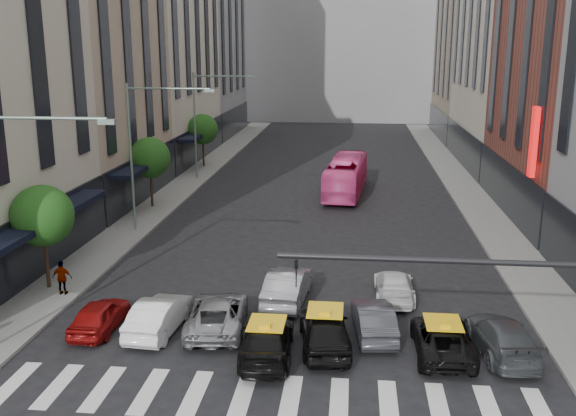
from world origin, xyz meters
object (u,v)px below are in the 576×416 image
(streetlamp_far, at_px, (206,112))
(car_red, at_px, (100,315))
(taxi_center, at_px, (325,330))
(streetlamp_near, at_px, (4,199))
(bus, at_px, (346,176))
(taxi_left, at_px, (267,340))
(pedestrian_far, at_px, (62,278))
(streetlamp_mid, at_px, (145,138))
(car_white_front, at_px, (159,315))

(streetlamp_far, xyz_separation_m, car_red, (2.38, -30.03, -5.26))
(taxi_center, bearing_deg, car_red, -11.53)
(streetlamp_near, height_order, bus, streetlamp_near)
(taxi_left, distance_m, taxi_center, 2.32)
(taxi_center, bearing_deg, pedestrian_far, -24.96)
(streetlamp_far, xyz_separation_m, taxi_center, (11.59, -30.72, -5.13))
(streetlamp_mid, height_order, streetlamp_far, same)
(car_white_front, xyz_separation_m, pedestrian_far, (-5.51, 3.11, 0.24))
(taxi_center, bearing_deg, streetlamp_mid, -59.03)
(taxi_center, bearing_deg, bus, -98.06)
(car_red, distance_m, bus, 27.54)
(streetlamp_near, xyz_separation_m, taxi_left, (9.49, 0.32, -5.23))
(streetlamp_near, relative_size, streetlamp_mid, 1.00)
(streetlamp_near, bearing_deg, bus, 66.70)
(streetlamp_far, xyz_separation_m, bus, (11.96, -4.22, -4.45))
(streetlamp_near, height_order, taxi_center, streetlamp_near)
(streetlamp_far, bearing_deg, taxi_left, -73.33)
(streetlamp_near, distance_m, pedestrian_far, 7.21)
(streetlamp_mid, xyz_separation_m, pedestrian_far, (-0.67, -10.80, -4.95))
(taxi_center, relative_size, pedestrian_far, 2.83)
(streetlamp_near, xyz_separation_m, car_red, (2.38, 1.97, -5.26))
(streetlamp_far, relative_size, car_white_front, 2.09)
(bus, xyz_separation_m, pedestrian_far, (-12.63, -22.58, -0.50))
(streetlamp_near, height_order, taxi_left, streetlamp_near)
(streetlamp_near, bearing_deg, car_red, 39.55)
(car_white_front, relative_size, pedestrian_far, 2.70)
(streetlamp_near, height_order, pedestrian_far, streetlamp_near)
(taxi_center, xyz_separation_m, bus, (0.37, 26.50, 0.68))
(pedestrian_far, bearing_deg, bus, -121.39)
(taxi_center, height_order, bus, bus)
(taxi_left, xyz_separation_m, bus, (2.48, 27.45, 0.78))
(streetlamp_mid, xyz_separation_m, streetlamp_far, (0.00, 16.00, 0.00))
(streetlamp_mid, relative_size, taxi_left, 1.93)
(car_red, height_order, taxi_left, taxi_left)
(bus, bearing_deg, pedestrian_far, 66.06)
(streetlamp_mid, distance_m, taxi_center, 19.43)
(streetlamp_near, bearing_deg, taxi_center, 6.30)
(pedestrian_far, bearing_deg, car_red, 131.25)
(streetlamp_mid, bearing_deg, taxi_center, -51.78)
(car_white_front, bearing_deg, streetlamp_far, -76.64)
(car_red, bearing_deg, streetlamp_far, -84.86)
(taxi_left, relative_size, bus, 0.45)
(car_white_front, bearing_deg, taxi_left, 163.36)
(streetlamp_near, relative_size, pedestrian_far, 5.63)
(streetlamp_mid, relative_size, pedestrian_far, 5.63)
(streetlamp_near, relative_size, streetlamp_far, 1.00)
(streetlamp_far, xyz_separation_m, car_white_front, (4.84, -29.91, -5.19))
(streetlamp_far, distance_m, pedestrian_far, 27.27)
(taxi_left, relative_size, pedestrian_far, 2.91)
(streetlamp_near, relative_size, taxi_left, 1.93)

